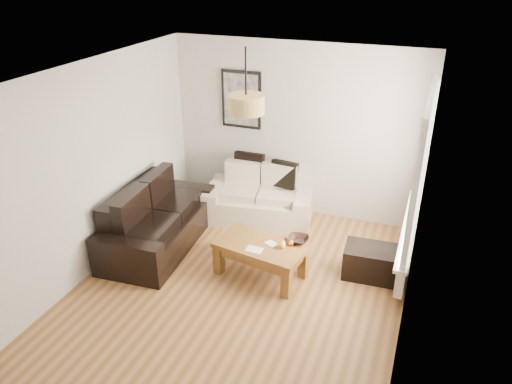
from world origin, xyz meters
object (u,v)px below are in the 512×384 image
at_px(sofa_leather, 158,218).
at_px(ottoman, 372,262).
at_px(coffee_table, 261,259).
at_px(loveseat_cream, 259,195).

xyz_separation_m(sofa_leather, ottoman, (2.88, 0.29, -0.22)).
distance_m(sofa_leather, coffee_table, 1.59).
relative_size(coffee_table, ottoman, 1.58).
relative_size(sofa_leather, coffee_table, 1.75).
height_order(loveseat_cream, coffee_table, loveseat_cream).
height_order(loveseat_cream, sofa_leather, sofa_leather).
bearing_deg(coffee_table, ottoman, 19.82).
height_order(sofa_leather, coffee_table, sofa_leather).
height_order(coffee_table, ottoman, coffee_table).
distance_m(loveseat_cream, ottoman, 2.06).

